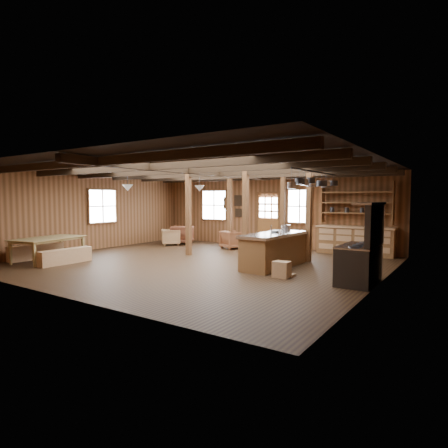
{
  "coord_description": "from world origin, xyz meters",
  "views": [
    {
      "loc": [
        6.7,
        -8.66,
        1.91
      ],
      "look_at": [
        0.42,
        0.71,
        1.12
      ],
      "focal_mm": 30.0,
      "sensor_mm": 36.0,
      "label": 1
    }
  ],
  "objects_px": {
    "dining_table": "(50,250)",
    "armchair_b": "(232,240)",
    "commercial_range": "(361,257)",
    "armchair_c": "(171,237)",
    "armchair_a": "(182,235)",
    "kitchen_island": "(274,250)"
  },
  "relations": [
    {
      "from": "armchair_b",
      "to": "commercial_range",
      "type": "bearing_deg",
      "value": 173.7
    },
    {
      "from": "kitchen_island",
      "to": "commercial_range",
      "type": "distance_m",
      "value": 2.63
    },
    {
      "from": "kitchen_island",
      "to": "armchair_a",
      "type": "height_order",
      "value": "kitchen_island"
    },
    {
      "from": "commercial_range",
      "to": "armchair_a",
      "type": "xyz_separation_m",
      "value": [
        -8.03,
        3.37,
        -0.22
      ]
    },
    {
      "from": "commercial_range",
      "to": "armchair_b",
      "type": "height_order",
      "value": "commercial_range"
    },
    {
      "from": "dining_table",
      "to": "armchair_b",
      "type": "height_order",
      "value": "dining_table"
    },
    {
      "from": "kitchen_island",
      "to": "armchair_a",
      "type": "relative_size",
      "value": 3.01
    },
    {
      "from": "commercial_range",
      "to": "armchair_c",
      "type": "xyz_separation_m",
      "value": [
        -8.14,
        2.79,
        -0.27
      ]
    },
    {
      "from": "dining_table",
      "to": "armchair_c",
      "type": "bearing_deg",
      "value": -16.03
    },
    {
      "from": "dining_table",
      "to": "armchair_b",
      "type": "distance_m",
      "value": 6.24
    },
    {
      "from": "commercial_range",
      "to": "armchair_c",
      "type": "height_order",
      "value": "commercial_range"
    },
    {
      "from": "commercial_range",
      "to": "kitchen_island",
      "type": "bearing_deg",
      "value": 163.25
    },
    {
      "from": "dining_table",
      "to": "armchair_c",
      "type": "relative_size",
      "value": 2.85
    },
    {
      "from": "commercial_range",
      "to": "dining_table",
      "type": "distance_m",
      "value": 8.83
    },
    {
      "from": "commercial_range",
      "to": "armchair_c",
      "type": "relative_size",
      "value": 2.55
    },
    {
      "from": "commercial_range",
      "to": "armchair_c",
      "type": "bearing_deg",
      "value": 161.1
    },
    {
      "from": "kitchen_island",
      "to": "commercial_range",
      "type": "bearing_deg",
      "value": -14.67
    },
    {
      "from": "armchair_a",
      "to": "armchair_c",
      "type": "relative_size",
      "value": 1.18
    },
    {
      "from": "armchair_c",
      "to": "armchair_a",
      "type": "bearing_deg",
      "value": -57.85
    },
    {
      "from": "armchair_b",
      "to": "armchair_c",
      "type": "relative_size",
      "value": 1.05
    },
    {
      "from": "armchair_a",
      "to": "commercial_range",
      "type": "bearing_deg",
      "value": 131.74
    },
    {
      "from": "armchair_a",
      "to": "armchair_b",
      "type": "distance_m",
      "value": 2.55
    }
  ]
}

